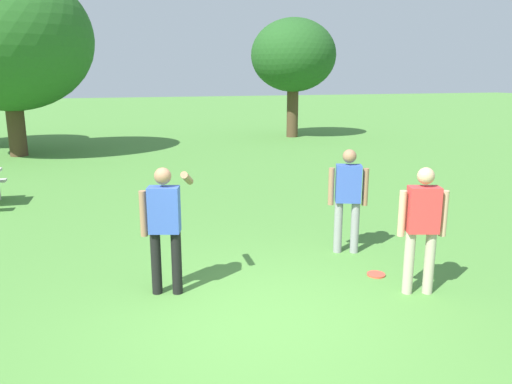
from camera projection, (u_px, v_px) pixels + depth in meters
ground_plane at (260, 323)px, 5.65m from camera, size 120.00×120.00×0.00m
person_thrower at (422, 223)px, 6.22m from camera, size 0.58×0.33×1.64m
person_catcher at (165, 221)px, 6.23m from camera, size 0.76×0.63×1.64m
person_bystander at (348, 194)px, 7.70m from camera, size 0.57×0.35×1.64m
frisbee at (376, 274)px, 6.99m from camera, size 0.25×0.25×0.03m
tree_broad_center at (7, 39)px, 16.43m from camera, size 5.54×5.54×6.25m
tree_far_right at (293, 56)px, 21.81m from camera, size 3.71×3.71×5.15m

